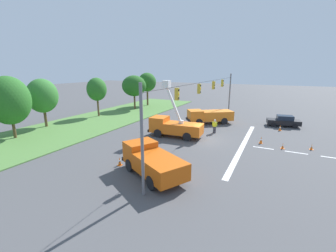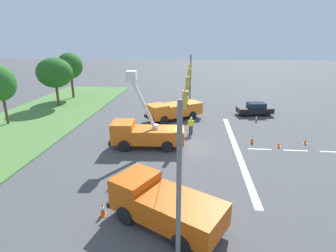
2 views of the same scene
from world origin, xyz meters
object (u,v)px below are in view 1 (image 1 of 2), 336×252
utility_truck_bucket_lift (174,126)px  traffic_cone_lane_edge_a (261,140)px  traffic_cone_foreground_right (134,151)px  sedan_black (284,121)px  road_worker (215,125)px  traffic_cone_foreground_left (280,128)px  traffic_cone_near_bucket (120,161)px  traffic_cone_mid_right (312,147)px  tree_east_end (147,82)px  tree_west (9,101)px  tree_far_east (134,86)px  tree_centre (42,96)px  tree_east (97,89)px  utility_truck_support_far (152,161)px  traffic_cone_mid_left (283,146)px  utility_truck_support_near (209,116)px

utility_truck_bucket_lift → traffic_cone_lane_edge_a: (1.89, -9.64, -0.96)m
utility_truck_bucket_lift → traffic_cone_foreground_right: (-6.89, 1.00, -1.04)m
sedan_black → road_worker: road_worker is taller
road_worker → traffic_cone_foreground_left: 8.99m
traffic_cone_near_bucket → traffic_cone_mid_right: bearing=-52.1°
tree_east_end → tree_west: bearing=177.5°
tree_far_east → tree_centre: bearing=170.2°
tree_east_end → tree_east: bearing=174.6°
utility_truck_support_far → tree_east_end: bearing=32.0°
tree_far_east → tree_east_end: (5.21, 0.17, 0.44)m
tree_far_east → road_worker: 21.65m
tree_east_end → traffic_cone_foreground_left: tree_east_end is taller
utility_truck_bucket_lift → traffic_cone_mid_right: (2.08, -14.40, -1.07)m
utility_truck_bucket_lift → traffic_cone_near_bucket: 9.67m
traffic_cone_near_bucket → tree_east: bearing=47.6°
traffic_cone_mid_right → traffic_cone_near_bucket: traffic_cone_near_bucket is taller
road_worker → traffic_cone_lane_edge_a: (-1.78, -5.67, -0.61)m
road_worker → traffic_cone_lane_edge_a: bearing=-107.5°
tree_centre → traffic_cone_lane_edge_a: size_ratio=8.56×
tree_east_end → traffic_cone_mid_left: 32.52m
traffic_cone_mid_right → traffic_cone_foreground_left: bearing=24.2°
traffic_cone_foreground_left → traffic_cone_lane_edge_a: size_ratio=0.99×
traffic_cone_foreground_left → traffic_cone_near_bucket: 21.84m
traffic_cone_mid_right → tree_far_east: bearing=68.7°
utility_truck_bucket_lift → tree_far_east: bearing=47.9°
tree_east_end → utility_truck_support_near: (-10.24, -17.02, -3.91)m
tree_east → traffic_cone_lane_edge_a: (-2.98, -26.09, -4.21)m
tree_east → traffic_cone_lane_edge_a: bearing=-96.5°
tree_west → tree_east_end: tree_west is taller
tree_east → tree_far_east: bearing=-9.8°
tree_west → sedan_black: tree_west is taller
tree_west → road_worker: bearing=-58.1°
road_worker → traffic_cone_mid_left: bearing=-108.2°
traffic_cone_mid_left → traffic_cone_lane_edge_a: bearing=69.8°
tree_centre → traffic_cone_foreground_right: (-3.07, -16.96, -4.05)m
tree_east → utility_truck_bucket_lift: size_ratio=0.98×
utility_truck_support_near → traffic_cone_mid_right: (-6.41, -12.51, -0.90)m
tree_east_end → traffic_cone_foreground_left: size_ratio=9.22×
tree_west → tree_east: bearing=0.5°
tree_west → tree_centre: tree_west is taller
traffic_cone_lane_edge_a → utility_truck_support_far: bearing=149.8°
tree_far_east → tree_east_end: bearing=1.8°
traffic_cone_mid_right → traffic_cone_near_bucket: size_ratio=0.81×
traffic_cone_foreground_right → traffic_cone_lane_edge_a: size_ratio=0.82×
utility_truck_support_near → traffic_cone_lane_edge_a: 10.20m
traffic_cone_foreground_left → traffic_cone_lane_edge_a: bearing=164.8°
tree_centre → road_worker: (7.49, -21.94, -3.36)m
tree_centre → utility_truck_bucket_lift: (3.81, -17.96, -3.01)m
traffic_cone_mid_right → traffic_cone_near_bucket: bearing=127.9°
traffic_cone_foreground_left → traffic_cone_foreground_right: (-15.49, 12.47, -0.08)m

